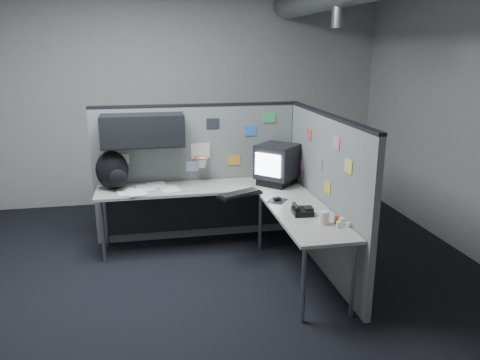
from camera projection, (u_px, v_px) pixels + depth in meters
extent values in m
cube|color=black|center=(223.00, 285.00, 4.61)|extent=(5.60, 5.60, 0.01)
cube|color=#9E9E99|center=(191.00, 94.00, 6.82)|extent=(5.60, 0.01, 3.20)
cube|color=#9E9E99|center=(353.00, 253.00, 1.53)|extent=(5.60, 0.01, 3.20)
cylinder|color=slate|center=(339.00, 13.00, 4.92)|extent=(0.16, 0.16, 0.30)
cube|color=slate|center=(198.00, 173.00, 5.60)|extent=(2.43, 0.06, 1.60)
cube|color=black|center=(196.00, 105.00, 5.38)|extent=(2.43, 0.07, 0.03)
cube|color=black|center=(293.00, 169.00, 5.82)|extent=(0.07, 0.07, 1.60)
cube|color=black|center=(143.00, 130.00, 5.14)|extent=(0.90, 0.35, 0.35)
cube|color=black|center=(143.00, 133.00, 4.98)|extent=(0.90, 0.02, 0.33)
cube|color=silver|center=(201.00, 151.00, 5.50)|extent=(0.22, 0.02, 0.18)
torus|color=#D85914|center=(202.00, 158.00, 5.43)|extent=(0.16, 0.16, 0.01)
cone|color=white|center=(202.00, 163.00, 5.44)|extent=(0.14, 0.14, 0.11)
cube|color=silver|center=(122.00, 159.00, 5.35)|extent=(0.15, 0.01, 0.12)
cube|color=#26262D|center=(213.00, 124.00, 5.44)|extent=(0.15, 0.01, 0.12)
cube|color=orange|center=(234.00, 160.00, 5.61)|extent=(0.15, 0.01, 0.12)
cube|color=#337FCC|center=(250.00, 131.00, 5.55)|extent=(0.15, 0.01, 0.12)
cube|color=#4CB266|center=(269.00, 118.00, 5.55)|extent=(0.15, 0.01, 0.12)
cube|color=silver|center=(193.00, 166.00, 5.53)|extent=(0.15, 0.01, 0.12)
cube|color=slate|center=(324.00, 194.00, 4.80)|extent=(0.06, 2.23, 1.60)
cube|color=black|center=(328.00, 115.00, 4.58)|extent=(0.07, 2.23, 0.03)
cube|color=#CC4C4C|center=(309.00, 134.00, 5.05)|extent=(0.01, 0.15, 0.12)
cube|color=gray|center=(319.00, 164.00, 4.79)|extent=(0.01, 0.15, 0.12)
cube|color=#D87F7F|center=(336.00, 143.00, 4.33)|extent=(0.01, 0.15, 0.12)
cube|color=#B266B2|center=(300.00, 165.00, 5.40)|extent=(0.01, 0.15, 0.12)
cube|color=#E5D84C|center=(348.00, 166.00, 4.09)|extent=(0.01, 0.15, 0.12)
cube|color=gold|center=(328.00, 188.00, 4.60)|extent=(0.01, 0.15, 0.12)
cube|color=#9D9B8E|center=(200.00, 188.00, 5.32)|extent=(2.30, 0.56, 0.03)
cube|color=#9D9B8E|center=(303.00, 214.00, 4.49)|extent=(0.56, 1.55, 0.03)
cube|color=black|center=(198.00, 208.00, 5.62)|extent=(2.18, 0.02, 0.55)
cylinder|color=gray|center=(103.00, 232.00, 5.01)|extent=(0.04, 0.04, 0.70)
cylinder|color=gray|center=(106.00, 218.00, 5.43)|extent=(0.04, 0.04, 0.70)
cylinder|color=gray|center=(260.00, 220.00, 5.34)|extent=(0.04, 0.04, 0.70)
cylinder|color=gray|center=(303.00, 285.00, 3.88)|extent=(0.04, 0.04, 0.70)
cylinder|color=gray|center=(353.00, 280.00, 3.96)|extent=(0.04, 0.04, 0.70)
cube|color=black|center=(277.00, 181.00, 5.41)|extent=(0.51, 0.51, 0.08)
cube|color=black|center=(277.00, 161.00, 5.34)|extent=(0.57, 0.57, 0.39)
cube|color=white|center=(268.00, 165.00, 5.17)|extent=(0.23, 0.23, 0.25)
cube|color=black|center=(240.00, 195.00, 4.97)|extent=(0.52, 0.37, 0.03)
cube|color=black|center=(240.00, 193.00, 4.96)|extent=(0.47, 0.33, 0.01)
cube|color=black|center=(277.00, 201.00, 4.81)|extent=(0.25, 0.26, 0.01)
ellipsoid|color=black|center=(277.00, 199.00, 4.81)|extent=(0.10, 0.08, 0.04)
cube|color=black|center=(302.00, 211.00, 4.42)|extent=(0.20, 0.21, 0.05)
cylinder|color=black|center=(296.00, 207.00, 4.41)|extent=(0.06, 0.18, 0.04)
cube|color=black|center=(308.00, 208.00, 4.41)|extent=(0.09, 0.11, 0.02)
cylinder|color=silver|center=(342.00, 222.00, 4.15)|extent=(0.05, 0.05, 0.07)
cylinder|color=silver|center=(338.00, 225.00, 4.09)|extent=(0.04, 0.04, 0.06)
cylinder|color=silver|center=(348.00, 225.00, 4.10)|extent=(0.04, 0.04, 0.05)
cylinder|color=#D85914|center=(336.00, 220.00, 4.18)|extent=(0.04, 0.04, 0.08)
cylinder|color=beige|center=(324.00, 218.00, 4.16)|extent=(0.09, 0.09, 0.12)
cube|color=white|center=(170.00, 189.00, 5.22)|extent=(0.25, 0.31, 0.00)
cube|color=white|center=(146.00, 188.00, 5.26)|extent=(0.25, 0.31, 0.00)
cube|color=white|center=(127.00, 192.00, 5.08)|extent=(0.25, 0.31, 0.00)
cube|color=white|center=(157.00, 185.00, 5.35)|extent=(0.25, 0.31, 0.00)
cube|color=white|center=(137.00, 192.00, 5.05)|extent=(0.25, 0.31, 0.00)
ellipsoid|color=black|center=(112.00, 170.00, 5.16)|extent=(0.38, 0.30, 0.43)
ellipsoid|color=black|center=(118.00, 178.00, 5.07)|extent=(0.21, 0.13, 0.20)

